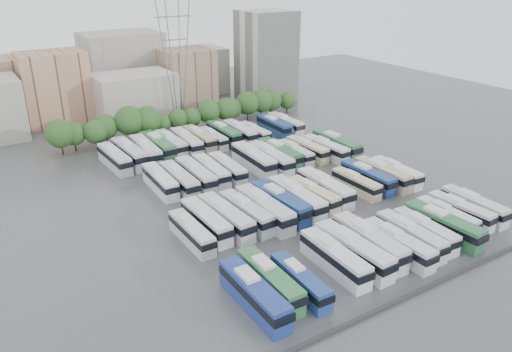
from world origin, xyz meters
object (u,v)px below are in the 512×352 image
bus_r3_s12 (274,126)px  bus_r3_s8 (224,133)px  bus_r1_s3 (246,212)px  bus_r3_s3 (158,146)px  apartment_tower (266,57)px  bus_r2_s5 (227,168)px  bus_r1_s8 (325,188)px  bus_r1_s12 (382,174)px  bus_r3_s5 (187,142)px  bus_r0_s6 (369,242)px  bus_r1_s0 (192,232)px  bus_r1_s1 (206,221)px  bus_r3_s0 (115,158)px  bus_r3_s10 (254,132)px  bus_r1_s2 (226,217)px  bus_r0_s1 (270,280)px  bus_r0_s11 (446,216)px  bus_r2_s9 (279,153)px  bus_r1_s4 (264,209)px  bus_r0_s12 (460,211)px  bus_r3_s13 (285,124)px  bus_r1_s13 (396,172)px  bus_r2_s10 (295,153)px  bus_r3_s1 (129,153)px  bus_r1_s5 (280,202)px  bus_r1_s11 (368,177)px  bus_r0_s8 (410,236)px  bus_r0_s0 (254,294)px  bus_r2_s4 (211,171)px  bus_r0_s9 (425,231)px  bus_r2_s1 (160,181)px  electricity_pylon (175,50)px  bus_r0_s4 (335,258)px  bus_r1_s6 (296,198)px  bus_r2_s2 (179,180)px  bus_r2_s11 (307,149)px  bus_r3_s2 (146,150)px  bus_r3_s7 (213,138)px  bus_r2_s8 (271,158)px  bus_r0_s5 (353,250)px  bus_r1_s7 (313,195)px  bus_r0_s7 (398,244)px  bus_r2_s7 (254,159)px  bus_r0_s2 (300,281)px  bus_r0_s13 (474,206)px  bus_r3_s4 (171,143)px

bus_r3_s12 → bus_r3_s8: bearing=175.1°
bus_r1_s3 → bus_r3_s3: 36.45m
apartment_tower → bus_r2_s5: (-38.87, -45.90, -11.14)m
bus_r1_s8 → bus_r1_s12: 13.22m
bus_r3_s5 → bus_r3_s12: (23.16, -0.26, -0.13)m
bus_r0_s6 → bus_r1_s0: 25.59m
bus_r3_s3 → bus_r3_s5: bus_r3_s3 is taller
bus_r1_s1 → bus_r3_s0: bus_r3_s0 is taller
bus_r1_s0 → bus_r3_s10: bearing=46.7°
bus_r1_s2 → bus_r3_s0: (-6.70, 34.19, -0.04)m
bus_r0_s1 → bus_r3_s5: 54.75m
bus_r1_s12 → bus_r1_s0: bearing=-179.9°
bus_r0_s11 → bus_r2_s9: 36.97m
bus_r1_s4 → bus_r1_s12: 26.71m
bus_r0_s12 → bus_r3_s3: 61.55m
bus_r3_s13 → bus_r1_s13: bearing=-91.5°
bus_r2_s10 → bus_r1_s1: bearing=-147.7°
bus_r3_s1 → bus_r1_s5: bearing=-72.2°
bus_r1_s11 → bus_r0_s1: bearing=-153.1°
bus_r0_s11 → bus_r1_s1: 37.55m
bus_r0_s8 → bus_r0_s0: bearing=-178.0°
bus_r1_s5 → bus_r2_s4: (-3.16, 18.42, -0.16)m
bus_r0_s9 → bus_r2_s1: bearing=127.4°
electricity_pylon → bus_r1_s8: size_ratio=2.55×
bus_r2_s9 → bus_r3_s1: size_ratio=0.96×
bus_r1_s0 → bus_r1_s1: size_ratio=0.91×
bus_r0_s4 → bus_r1_s6: bus_r1_s6 is taller
bus_r2_s2 → bus_r2_s11: (30.00, 0.96, -0.17)m
apartment_tower → bus_r0_s4: size_ratio=2.05×
bus_r3_s2 → bus_r3_s5: (9.72, 0.75, -0.09)m
bus_r0_s9 → bus_r3_s7: bus_r0_s9 is taller
bus_r2_s4 → bus_r3_s1: bearing=123.2°
apartment_tower → bus_r0_s9: apartment_tower is taller
bus_r2_s9 → bus_r2_s8: bearing=-154.0°
bus_r0_s5 → bus_r1_s7: bearing=67.3°
bus_r0_s7 → bus_r2_s7: bearing=89.6°
bus_r1_s13 → bus_r0_s2: bearing=-150.9°
bus_r3_s5 → bus_r1_s7: bearing=-76.3°
bus_r1_s1 → bus_r0_s13: bearing=-25.8°
bus_r0_s12 → bus_r2_s9: bearing=102.6°
bus_r3_s10 → bus_r0_s0: bearing=-123.8°
bus_r2_s4 → bus_r2_s11: bearing=3.2°
bus_r0_s7 → bus_r3_s7: 55.49m
bus_r1_s13 → bus_r3_s2: bearing=137.6°
bus_r0_s5 → bus_r2_s8: (9.93, 35.17, 0.02)m
bus_r1_s1 → bus_r2_s11: bus_r1_s1 is taller
bus_r2_s10 → bus_r3_s5: 24.26m
electricity_pylon → bus_r0_s2: size_ratio=3.08×
bus_r0_s7 → bus_r1_s13: bus_r0_s7 is taller
bus_r0_s6 → bus_r3_s4: (-6.88, 54.00, -0.11)m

